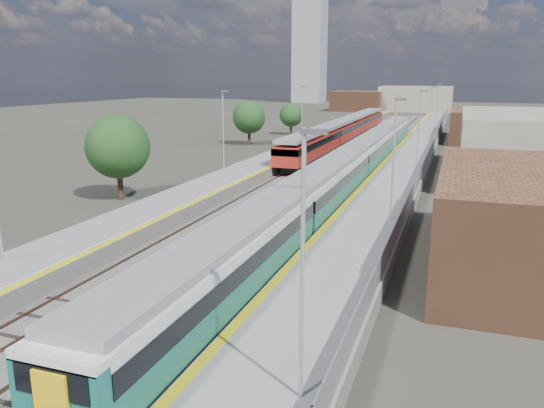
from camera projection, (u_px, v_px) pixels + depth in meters
The scene contains 11 objects.
ground at pixel (362, 163), 61.21m from camera, with size 320.00×320.00×0.00m, color #47443A.
ballast_bed at pixel (347, 159), 64.22m from camera, with size 10.50×155.00×0.06m, color #565451.
tracks at pixel (355, 156), 65.55m from camera, with size 8.96×160.00×0.17m.
platform_right at pixel (411, 158), 61.68m from camera, with size 4.70×155.00×8.52m.
platform_left at pixel (294, 152), 66.28m from camera, with size 4.30×155.00×8.52m.
buildings at pixel (354, 73), 145.82m from camera, with size 72.00×185.50×40.00m.
green_train at pixel (353, 163), 47.67m from camera, with size 2.73×76.17×3.01m.
red_train at pixel (345, 130), 77.71m from camera, with size 2.83×57.49×3.58m.
tree_a at pixel (118, 147), 41.94m from camera, with size 5.05×5.05×6.85m.
tree_b at pixel (249, 117), 76.25m from camera, with size 4.74×4.74×6.42m.
tree_c at pixel (291, 115), 89.88m from camera, with size 3.89×3.89×5.27m.
Camera 1 is at (10.19, -10.66, 9.74)m, focal length 35.00 mm.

